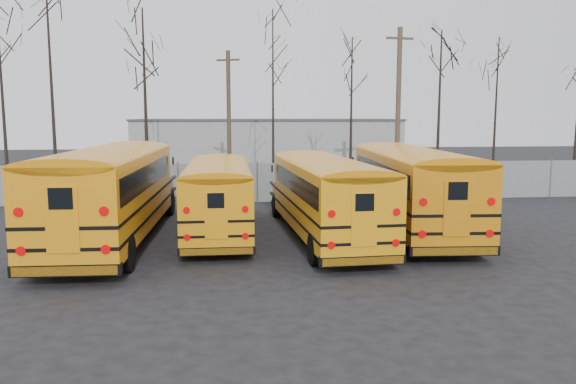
{
  "coord_description": "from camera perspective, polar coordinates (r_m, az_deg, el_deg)",
  "views": [
    {
      "loc": [
        -1.66,
        -16.55,
        4.42
      ],
      "look_at": [
        0.67,
        3.94,
        1.6
      ],
      "focal_mm": 35.0,
      "sensor_mm": 36.0,
      "label": 1
    }
  ],
  "objects": [
    {
      "name": "ground",
      "position": [
        17.21,
        -0.74,
        -7.09
      ],
      "size": [
        120.0,
        120.0,
        0.0
      ],
      "primitive_type": "plane",
      "color": "black",
      "rests_on": "ground"
    },
    {
      "name": "fence",
      "position": [
        28.8,
        -3.14,
        0.96
      ],
      "size": [
        40.0,
        0.04,
        2.0
      ],
      "primitive_type": "cube",
      "color": "gray",
      "rests_on": "ground"
    },
    {
      "name": "distant_building",
      "position": [
        48.75,
        -2.19,
        4.94
      ],
      "size": [
        22.0,
        8.0,
        4.0
      ],
      "primitive_type": "cube",
      "color": "#999995",
      "rests_on": "ground"
    },
    {
      "name": "bus_a",
      "position": [
        20.32,
        -17.47,
        0.57
      ],
      "size": [
        3.23,
        12.26,
        3.41
      ],
      "rotation": [
        0.0,
        0.0,
        -0.04
      ],
      "color": "black",
      "rests_on": "ground"
    },
    {
      "name": "bus_b",
      "position": [
        21.04,
        -7.13,
        0.13
      ],
      "size": [
        2.33,
        10.02,
        2.8
      ],
      "rotation": [
        0.0,
        0.0,
        -0.0
      ],
      "color": "black",
      "rests_on": "ground"
    },
    {
      "name": "bus_c",
      "position": [
        19.98,
        3.78,
        0.1
      ],
      "size": [
        2.97,
        10.81,
        2.99
      ],
      "rotation": [
        0.0,
        0.0,
        0.05
      ],
      "color": "black",
      "rests_on": "ground"
    },
    {
      "name": "bus_d",
      "position": [
        21.85,
        12.31,
        1.01
      ],
      "size": [
        3.43,
        11.8,
        3.26
      ],
      "rotation": [
        0.0,
        0.0,
        -0.07
      ],
      "color": "black",
      "rests_on": "ground"
    },
    {
      "name": "utility_pole_left",
      "position": [
        34.4,
        -6.03,
        7.45
      ],
      "size": [
        1.39,
        0.7,
        8.26
      ],
      "rotation": [
        0.0,
        0.0,
        -0.42
      ],
      "color": "#463727",
      "rests_on": "ground"
    },
    {
      "name": "utility_pole_right",
      "position": [
        33.97,
        11.13,
        8.4
      ],
      "size": [
        1.69,
        0.33,
        9.48
      ],
      "rotation": [
        0.0,
        0.0,
        0.12
      ],
      "color": "brown",
      "rests_on": "ground"
    },
    {
      "name": "tree_1",
      "position": [
        33.85,
        -27.08,
        9.58
      ],
      "size": [
        0.26,
        0.26,
        11.95
      ],
      "primitive_type": "cone",
      "color": "black",
      "rests_on": "ground"
    },
    {
      "name": "tree_2",
      "position": [
        31.85,
        -22.91,
        10.07
      ],
      "size": [
        0.26,
        0.26,
        12.05
      ],
      "primitive_type": "cone",
      "color": "black",
      "rests_on": "ground"
    },
    {
      "name": "tree_3",
      "position": [
        34.78,
        -14.3,
        9.03
      ],
      "size": [
        0.26,
        0.26,
        10.64
      ],
      "primitive_type": "cone",
      "color": "black",
      "rests_on": "ground"
    },
    {
      "name": "tree_4",
      "position": [
        33.83,
        -1.53,
        9.26
      ],
      "size": [
        0.26,
        0.26,
        10.59
      ],
      "primitive_type": "cone",
      "color": "black",
      "rests_on": "ground"
    },
    {
      "name": "tree_5",
      "position": [
        34.95,
        6.44,
        7.96
      ],
      "size": [
        0.26,
        0.26,
        9.12
      ],
      "primitive_type": "cone",
      "color": "black",
      "rests_on": "ground"
    },
    {
      "name": "tree_6",
      "position": [
        34.07,
        15.09,
        7.88
      ],
      "size": [
        0.26,
        0.26,
        9.27
      ],
      "primitive_type": "cone",
      "color": "black",
      "rests_on": "ground"
    },
    {
      "name": "tree_7",
      "position": [
        37.14,
        20.33,
        7.54
      ],
      "size": [
        0.26,
        0.26,
        9.14
      ],
      "primitive_type": "cone",
      "color": "black",
      "rests_on": "ground"
    }
  ]
}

